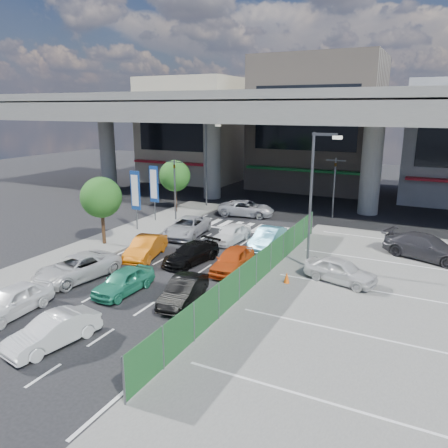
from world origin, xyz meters
The scene contains 30 objects.
ground centered at (0.00, 0.00, 0.00)m, with size 120.00×120.00×0.00m, color black.
parking_lot centered at (11.00, 2.00, 0.03)m, with size 12.00×28.00×0.06m, color #5D5D5B.
sidewalk_left centered at (-7.00, 4.00, 0.06)m, with size 4.00×30.00×0.12m, color #5D5D5B.
fence_run centered at (5.30, 1.00, 0.90)m, with size 0.16×22.00×1.80m, color #1C5324, non-canonical shape.
expressway centered at (0.00, 22.00, 8.76)m, with size 64.00×14.00×10.75m.
building_west centered at (-16.00, 31.97, 6.49)m, with size 12.00×10.90×13.00m.
building_center centered at (0.00, 32.97, 7.49)m, with size 14.00×10.90×15.00m.
traffic_light_left centered at (-6.20, 12.00, 3.94)m, with size 1.60×1.24×5.20m.
traffic_light_right centered at (5.50, 19.00, 3.94)m, with size 1.60×1.24×5.20m.
street_lamp_right centered at (7.17, 6.00, 4.77)m, with size 1.65×0.22×8.00m.
street_lamp_left centered at (-6.33, 18.00, 4.77)m, with size 1.65×0.22×8.00m.
signboard_near centered at (-7.20, 7.99, 3.06)m, with size 0.80×0.14×4.70m.
signboard_far centered at (-7.60, 10.99, 3.06)m, with size 0.80×0.14×4.70m.
tree_near centered at (-7.00, 4.00, 3.39)m, with size 2.80×2.80×4.80m.
tree_far centered at (-7.80, 14.50, 3.39)m, with size 2.80×2.80×4.80m.
van_white_back_left centered at (-3.52, -6.16, 0.69)m, with size 1.63×4.05×1.38m, color white.
hatch_white_back_mid centered at (0.33, -7.31, 0.63)m, with size 1.34×3.85×1.27m, color silver.
sedan_white_mid_left centered at (-4.01, -1.61, 0.69)m, with size 2.29×4.97×1.38m, color silver.
taxi_teal_mid centered at (-0.50, -1.89, 0.64)m, with size 1.51×3.76×1.28m, color #2B9471.
hatch_black_mid_right centered at (2.93, -1.55, 0.63)m, with size 1.33×3.81×1.26m, color black.
taxi_orange_left centered at (-2.75, 3.09, 0.69)m, with size 1.46×4.19×1.38m, color #C05808.
sedan_black_mid centered at (0.33, 3.58, 0.61)m, with size 1.71×4.21×1.22m, color black.
taxi_orange_right centered at (3.23, 3.42, 0.69)m, with size 1.63×4.05×1.38m, color #D74B14.
wagon_silver_front_left centered at (-2.98, 8.56, 0.69)m, with size 2.29×4.97×1.38m, color #A7A8AF.
sedan_white_front_mid centered at (0.70, 8.54, 0.65)m, with size 1.53×3.81×1.30m, color white.
kei_truck_front_right centered at (3.48, 8.51, 0.69)m, with size 1.46×4.19×1.38m, color #52A3C3.
crossing_wagon_silver centered at (-1.51, 16.24, 0.68)m, with size 2.26×4.90×1.36m, color #B5B6BE.
parked_sedan_white centered at (9.28, 4.42, 0.73)m, with size 1.59×3.96×1.35m, color silver.
parked_sedan_dgrey centered at (13.30, 10.74, 0.82)m, with size 2.14×5.27×1.53m, color #333237.
traffic_cone centered at (6.70, 3.01, 0.37)m, with size 0.32×0.32×0.62m, color #F65C0D.
Camera 1 is at (13.56, -18.40, 9.33)m, focal length 35.00 mm.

